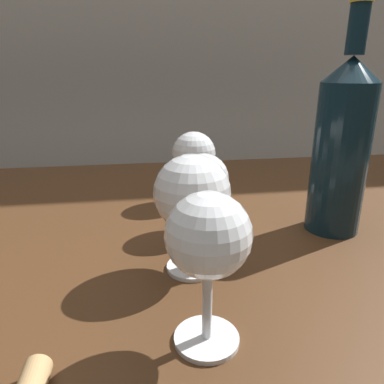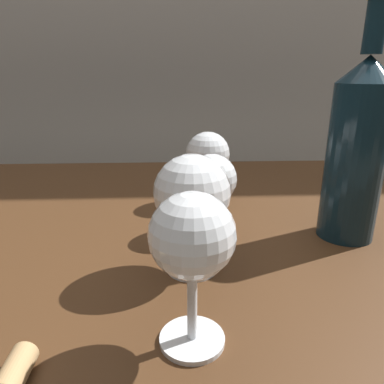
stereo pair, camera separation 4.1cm
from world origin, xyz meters
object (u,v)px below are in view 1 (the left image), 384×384
object	(u,v)px
wine_glass_white	(192,195)
wine_bottle	(342,145)
wine_glass_rose	(208,239)
wine_glass_amber	(194,155)
wine_glass_merlot	(204,181)

from	to	relation	value
wine_glass_white	wine_bottle	bearing A→B (deg)	20.12
wine_glass_rose	wine_glass_amber	size ratio (longest dim) A/B	1.09
wine_bottle	wine_glass_rose	bearing A→B (deg)	-138.55
wine_glass_rose	wine_glass_merlot	bearing A→B (deg)	80.30
wine_glass_rose	wine_glass_white	bearing A→B (deg)	87.39
wine_glass_white	wine_glass_merlot	size ratio (longest dim) A/B	1.21
wine_glass_rose	wine_glass_white	size ratio (longest dim) A/B	0.98
wine_glass_white	wine_bottle	xyz separation A→B (m)	(0.23, 0.09, 0.04)
wine_glass_rose	wine_glass_white	distance (m)	0.13
wine_glass_white	wine_glass_amber	xyz separation A→B (m)	(0.04, 0.24, -0.01)
wine_glass_rose	wine_glass_merlot	distance (m)	0.24
wine_glass_rose	wine_glass_merlot	xyz separation A→B (m)	(0.04, 0.23, -0.02)
wine_glass_merlot	wine_glass_amber	size ratio (longest dim) A/B	0.91
wine_glass_rose	wine_glass_white	world-z (taller)	wine_glass_white
wine_glass_merlot	wine_bottle	world-z (taller)	wine_bottle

